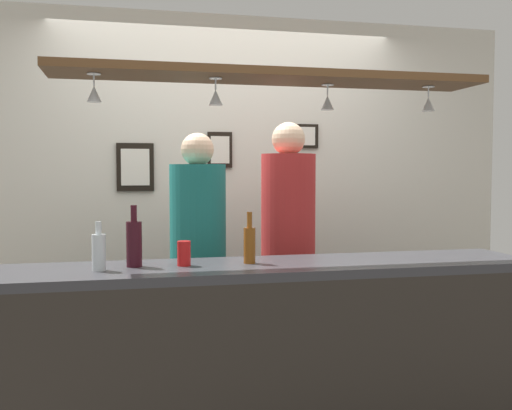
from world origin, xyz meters
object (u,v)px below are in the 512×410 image
object	(u,v)px
bottle_beer_amber_tall	(250,244)
drink_can	(184,253)
picture_frame_caricature	(135,167)
person_left_teal_shirt	(198,244)
bottle_soda_clear	(99,251)
picture_frame_upper_small	(304,136)
person_right_red_shirt	(288,234)
bottle_wine_dark_red	(134,243)
picture_frame_crest	(220,150)

from	to	relation	value
bottle_beer_amber_tall	drink_can	world-z (taller)	bottle_beer_amber_tall
drink_can	picture_frame_caricature	bearing A→B (deg)	98.37
bottle_beer_amber_tall	drink_can	distance (m)	0.33
person_left_teal_shirt	bottle_soda_clear	bearing A→B (deg)	-127.32
bottle_beer_amber_tall	picture_frame_upper_small	bearing A→B (deg)	62.54
bottle_soda_clear	bottle_beer_amber_tall	size ratio (longest dim) A/B	0.88
person_right_red_shirt	drink_can	size ratio (longest dim) A/B	14.49
bottle_wine_dark_red	drink_can	world-z (taller)	bottle_wine_dark_red
person_right_red_shirt	bottle_wine_dark_red	size ratio (longest dim) A/B	5.89
bottle_beer_amber_tall	person_left_teal_shirt	bearing A→B (deg)	105.10
bottle_soda_clear	picture_frame_caricature	size ratio (longest dim) A/B	0.68
person_right_red_shirt	picture_frame_upper_small	size ratio (longest dim) A/B	8.03
picture_frame_upper_small	person_right_red_shirt	bearing A→B (deg)	-114.47
person_right_red_shirt	bottle_wine_dark_red	distance (m)	1.16
bottle_beer_amber_tall	bottle_wine_dark_red	distance (m)	0.57
picture_frame_crest	picture_frame_caricature	xyz separation A→B (m)	(-0.61, 0.00, -0.13)
drink_can	picture_frame_caricature	distance (m)	1.46
bottle_wine_dark_red	drink_can	xyz separation A→B (m)	(0.24, -0.03, -0.06)
person_right_red_shirt	picture_frame_upper_small	xyz separation A→B (m)	(0.32, 0.71, 0.66)
drink_can	picture_frame_caricature	size ratio (longest dim) A/B	0.36
person_left_teal_shirt	bottle_wine_dark_red	size ratio (longest dim) A/B	5.64
bottle_wine_dark_red	picture_frame_upper_small	bearing A→B (deg)	46.56
person_right_red_shirt	bottle_beer_amber_tall	bearing A→B (deg)	-120.52
picture_frame_upper_small	picture_frame_caricature	xyz separation A→B (m)	(-1.25, 0.00, -0.24)
person_left_teal_shirt	person_right_red_shirt	bearing A→B (deg)	-0.00
bottle_wine_dark_red	person_right_red_shirt	bearing A→B (deg)	33.82
person_right_red_shirt	bottle_wine_dark_red	bearing A→B (deg)	-146.18
person_left_teal_shirt	picture_frame_crest	xyz separation A→B (m)	(0.25, 0.71, 0.60)
person_left_teal_shirt	bottle_soda_clear	world-z (taller)	person_left_teal_shirt
bottle_wine_dark_red	picture_frame_crest	distance (m)	1.58
drink_can	picture_frame_crest	size ratio (longest dim) A/B	0.47
person_left_teal_shirt	bottle_soda_clear	xyz separation A→B (m)	(-0.55, -0.73, 0.07)
drink_can	bottle_soda_clear	bearing A→B (deg)	-171.90
bottle_wine_dark_red	picture_frame_crest	size ratio (longest dim) A/B	1.15
bottle_beer_amber_tall	picture_frame_crest	world-z (taller)	picture_frame_crest
person_left_teal_shirt	picture_frame_caricature	bearing A→B (deg)	116.46
drink_can	bottle_wine_dark_red	bearing A→B (deg)	173.86
bottle_soda_clear	drink_can	world-z (taller)	bottle_soda_clear
person_right_red_shirt	bottle_soda_clear	size ratio (longest dim) A/B	7.69
bottle_soda_clear	picture_frame_caricature	distance (m)	1.51
person_right_red_shirt	picture_frame_caricature	xyz separation A→B (m)	(-0.92, 0.71, 0.42)
drink_can	picture_frame_caricature	xyz separation A→B (m)	(-0.20, 1.38, 0.43)
bottle_soda_clear	picture_frame_upper_small	size ratio (longest dim) A/B	1.05
bottle_soda_clear	picture_frame_crest	bearing A→B (deg)	60.77
bottle_beer_amber_tall	picture_frame_crest	bearing A→B (deg)	86.95
person_left_teal_shirt	bottle_beer_amber_tall	bearing A→B (deg)	-74.90
drink_can	person_right_red_shirt	bearing A→B (deg)	42.84
drink_can	picture_frame_crest	xyz separation A→B (m)	(0.40, 1.38, 0.56)
person_left_teal_shirt	picture_frame_crest	size ratio (longest dim) A/B	6.51
person_left_teal_shirt	bottle_soda_clear	distance (m)	0.92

